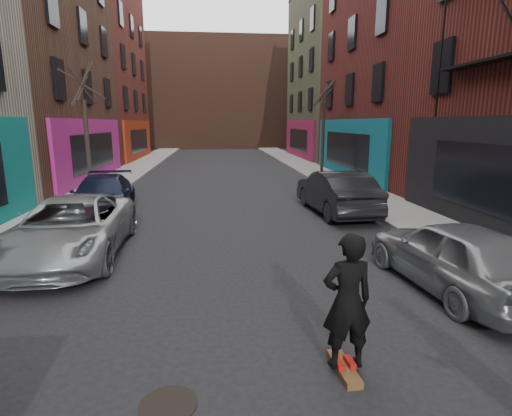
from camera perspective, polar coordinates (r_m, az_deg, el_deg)
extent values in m
cube|color=gray|center=(31.40, -16.40, 5.69)|extent=(2.50, 84.00, 0.13)
cube|color=gray|center=(31.61, 6.60, 6.14)|extent=(2.50, 84.00, 0.13)
cube|color=#47281E|center=(56.83, -5.52, 15.77)|extent=(40.00, 10.00, 14.00)
imported|color=#9B9FA3|center=(10.93, -24.90, -2.60)|extent=(2.65, 5.40, 1.48)
imported|color=black|center=(15.43, -21.04, 1.62)|extent=(2.52, 5.07, 1.42)
imported|color=gray|center=(8.89, 26.51, -6.03)|extent=(2.11, 4.42, 1.46)
imported|color=black|center=(15.00, 11.34, 2.25)|extent=(2.00, 4.94, 1.60)
cube|color=brown|center=(5.92, 12.44, -21.47)|extent=(0.27, 0.81, 0.10)
imported|color=black|center=(5.45, 12.91, -12.87)|extent=(0.70, 0.48, 1.85)
cylinder|color=black|center=(5.41, -12.43, -25.73)|extent=(0.81, 0.81, 0.01)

